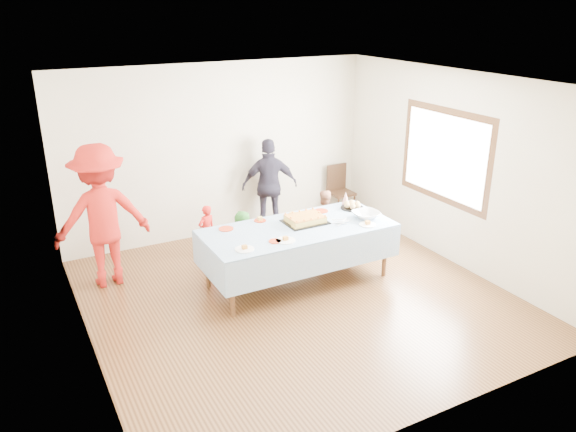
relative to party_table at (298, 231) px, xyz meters
name	(u,v)px	position (x,y,z in m)	size (l,w,h in m)	color
ground	(297,297)	(-0.23, -0.39, -0.72)	(5.00, 5.00, 0.00)	#452813
room_walls	(302,162)	(-0.17, -0.39, 1.05)	(5.04, 5.04, 2.72)	beige
party_table	(298,231)	(0.00, 0.00, 0.00)	(2.50, 1.10, 0.78)	#52381C
birthday_cake	(305,219)	(0.17, 0.10, 0.10)	(0.55, 0.43, 0.10)	black
rolls_tray	(352,206)	(1.03, 0.26, 0.10)	(0.32, 0.32, 0.10)	black
punch_bowl	(366,215)	(0.98, -0.14, 0.10)	(0.36, 0.36, 0.09)	silver
party_hat	(346,198)	(1.04, 0.45, 0.15)	(0.11, 0.11, 0.18)	silver
fork_pile	(341,221)	(0.56, -0.16, 0.09)	(0.24, 0.18, 0.07)	white
plate_red_far_a	(226,229)	(-0.85, 0.38, 0.06)	(0.19, 0.19, 0.01)	red
plate_red_far_b	(260,220)	(-0.34, 0.44, 0.06)	(0.16, 0.16, 0.01)	red
plate_red_far_c	(292,216)	(0.13, 0.39, 0.06)	(0.18, 0.18, 0.01)	red
plate_red_far_d	(321,211)	(0.58, 0.37, 0.06)	(0.19, 0.19, 0.01)	red
plate_red_near	(275,241)	(-0.47, -0.28, 0.06)	(0.16, 0.16, 0.01)	red
plate_white_left	(245,249)	(-0.90, -0.32, 0.06)	(0.23, 0.23, 0.01)	white
plate_white_mid	(286,240)	(-0.35, -0.32, 0.06)	(0.24, 0.24, 0.01)	white
plate_white_right	(368,225)	(0.85, -0.36, 0.06)	(0.22, 0.22, 0.01)	white
dining_chair	(339,187)	(1.87, 1.88, -0.23)	(0.39, 0.39, 0.89)	black
toddler_left	(207,231)	(-0.78, 1.34, -0.33)	(0.29, 0.19, 0.78)	red
toddler_mid	(243,239)	(-0.45, 0.78, -0.32)	(0.40, 0.26, 0.82)	#266722
toddler_right	(323,219)	(0.89, 0.81, -0.27)	(0.44, 0.34, 0.91)	#B67555
adult_left	(102,216)	(-2.24, 1.16, 0.22)	(1.22, 0.70, 1.89)	#B51D16
adult_right	(270,186)	(0.49, 1.81, 0.04)	(0.89, 0.37, 1.52)	#2A2635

